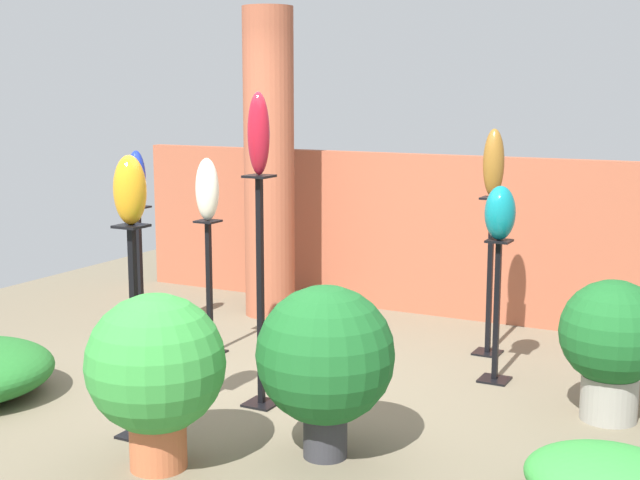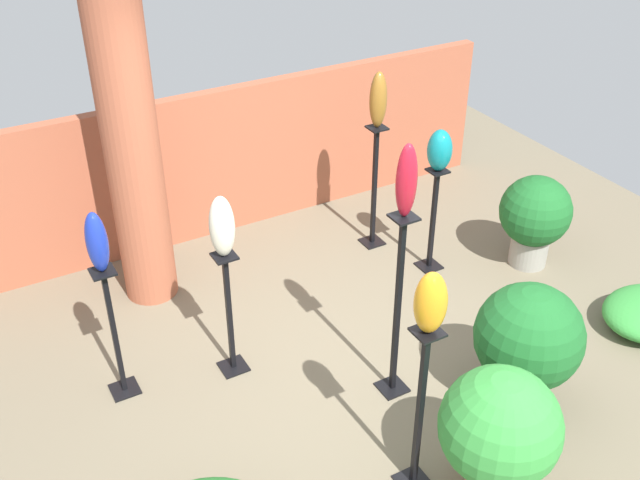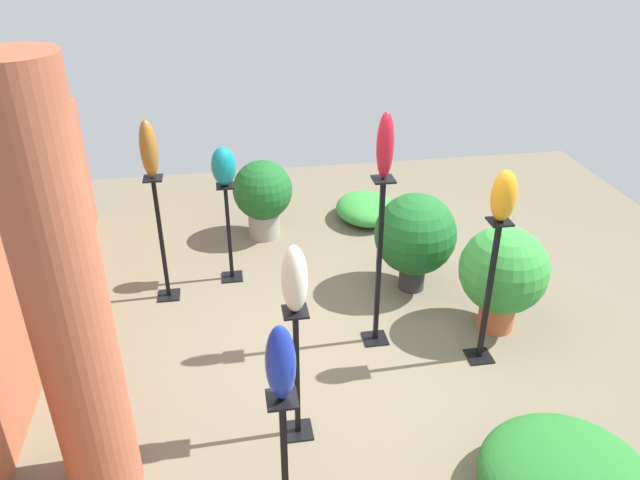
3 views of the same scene
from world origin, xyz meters
name	(u,v)px [view 2 (image 2 of 3)]	position (x,y,z in m)	size (l,w,h in m)	color
ground_plane	(367,374)	(0.00, 0.00, 0.00)	(8.00, 8.00, 0.00)	#6B604C
brick_wall_back	(229,160)	(0.00, 2.49, 0.71)	(5.60, 0.12, 1.43)	#9E5138
brick_pillar	(132,151)	(-1.06, 1.81, 1.34)	(0.44, 0.44, 2.68)	#9E5138
pedestal_teal	(433,225)	(1.26, 0.94, 0.45)	(0.20, 0.20, 0.99)	black
pedestal_cobalt	(115,339)	(-1.64, 0.73, 0.48)	(0.20, 0.20, 1.06)	black
pedestal_amber	(419,418)	(-0.28, -0.99, 0.57)	(0.20, 0.20, 1.24)	black
pedestal_ruby	(397,315)	(0.08, -0.21, 0.68)	(0.20, 0.20, 1.47)	black
pedestal_ivory	(230,319)	(-0.85, 0.56, 0.47)	(0.20, 0.20, 1.02)	black
pedestal_bronze	(374,192)	(1.03, 1.53, 0.55)	(0.20, 0.20, 1.20)	black
art_vase_teal	(440,150)	(1.26, 0.94, 1.17)	(0.21, 0.22, 0.37)	#0F727A
art_vase_cobalt	(97,242)	(-1.64, 0.73, 1.29)	(0.14, 0.15, 0.44)	#192D9E
art_vase_amber	(431,303)	(-0.28, -0.99, 1.44)	(0.19, 0.18, 0.39)	orange
art_vase_ruby	(406,181)	(0.08, -0.21, 1.72)	(0.14, 0.13, 0.50)	maroon
art_vase_ivory	(222,227)	(-0.85, 0.56, 1.26)	(0.18, 0.16, 0.46)	beige
art_vase_bronze	(378,100)	(1.03, 1.53, 1.45)	(0.16, 0.15, 0.50)	brown
potted_plant_mid_right	(528,338)	(0.81, -0.74, 0.56)	(0.75, 0.75, 0.95)	#2D2D33
potted_plant_mid_left	(535,215)	(2.08, 0.55, 0.50)	(0.64, 0.64, 0.87)	gray
potted_plant_front_right	(499,430)	(0.09, -1.28, 0.55)	(0.74, 0.74, 0.94)	#B25B38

